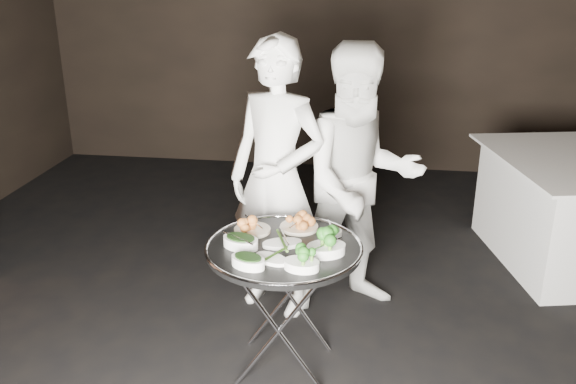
# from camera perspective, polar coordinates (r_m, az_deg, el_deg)

# --- Properties ---
(floor) EXTENTS (6.00, 7.00, 0.05)m
(floor) POSITION_cam_1_polar(r_m,az_deg,el_deg) (3.41, 0.87, -16.53)
(floor) COLOR black
(floor) RESTS_ON ground
(wall_back) EXTENTS (6.00, 0.05, 3.00)m
(wall_back) POSITION_cam_1_polar(r_m,az_deg,el_deg) (6.25, 5.16, 15.72)
(wall_back) COLOR black
(wall_back) RESTS_ON floor
(tray_stand) EXTENTS (0.47, 0.40, 0.70)m
(tray_stand) POSITION_cam_1_polar(r_m,az_deg,el_deg) (3.19, -0.38, -10.39)
(tray_stand) COLOR silver
(tray_stand) RESTS_ON floor
(serving_tray) EXTENTS (0.79, 0.79, 0.04)m
(serving_tray) POSITION_cam_1_polar(r_m,az_deg,el_deg) (3.04, -0.40, -5.29)
(serving_tray) COLOR black
(serving_tray) RESTS_ON tray_stand
(potato_plate_a) EXTENTS (0.20, 0.20, 0.07)m
(potato_plate_a) POSITION_cam_1_polar(r_m,az_deg,el_deg) (3.19, -3.36, -3.22)
(potato_plate_a) COLOR beige
(potato_plate_a) RESTS_ON serving_tray
(potato_plate_b) EXTENTS (0.21, 0.21, 0.07)m
(potato_plate_b) POSITION_cam_1_polar(r_m,az_deg,el_deg) (3.22, 1.05, -2.92)
(potato_plate_b) COLOR beige
(potato_plate_b) RESTS_ON serving_tray
(greens_bowl) EXTENTS (0.11, 0.11, 0.06)m
(greens_bowl) POSITION_cam_1_polar(r_m,az_deg,el_deg) (3.13, 4.10, -3.79)
(greens_bowl) COLOR silver
(greens_bowl) RESTS_ON serving_tray
(asparagus_plate_a) EXTENTS (0.22, 0.17, 0.04)m
(asparagus_plate_a) POSITION_cam_1_polar(r_m,az_deg,el_deg) (3.04, -0.55, -4.72)
(asparagus_plate_a) COLOR silver
(asparagus_plate_a) RESTS_ON serving_tray
(asparagus_plate_b) EXTENTS (0.20, 0.17, 0.04)m
(asparagus_plate_b) POSITION_cam_1_polar(r_m,az_deg,el_deg) (2.89, -1.56, -6.17)
(asparagus_plate_b) COLOR silver
(asparagus_plate_b) RESTS_ON serving_tray
(spinach_bowl_a) EXTENTS (0.22, 0.18, 0.08)m
(spinach_bowl_a) POSITION_cam_1_polar(r_m,az_deg,el_deg) (3.02, -4.45, -4.55)
(spinach_bowl_a) COLOR silver
(spinach_bowl_a) RESTS_ON serving_tray
(spinach_bowl_b) EXTENTS (0.20, 0.17, 0.07)m
(spinach_bowl_b) POSITION_cam_1_polar(r_m,az_deg,el_deg) (2.84, -3.75, -6.37)
(spinach_bowl_b) COLOR silver
(spinach_bowl_b) RESTS_ON serving_tray
(broccoli_bowl_a) EXTENTS (0.23, 0.20, 0.08)m
(broccoli_bowl_a) POSITION_cam_1_polar(r_m,az_deg,el_deg) (2.95, 3.58, -5.19)
(broccoli_bowl_a) COLOR silver
(broccoli_bowl_a) RESTS_ON serving_tray
(broccoli_bowl_b) EXTENTS (0.18, 0.14, 0.07)m
(broccoli_bowl_b) POSITION_cam_1_polar(r_m,az_deg,el_deg) (2.81, 1.28, -6.65)
(broccoli_bowl_b) COLOR silver
(broccoli_bowl_b) RESTS_ON serving_tray
(serving_utensils) EXTENTS (0.59, 0.44, 0.01)m
(serving_utensils) POSITION_cam_1_polar(r_m,az_deg,el_deg) (3.07, 0.10, -3.67)
(serving_utensils) COLOR silver
(serving_utensils) RESTS_ON serving_tray
(waiter_left) EXTENTS (0.72, 0.60, 1.68)m
(waiter_left) POSITION_cam_1_polar(r_m,az_deg,el_deg) (3.59, -1.08, 1.18)
(waiter_left) COLOR white
(waiter_left) RESTS_ON floor
(waiter_right) EXTENTS (0.96, 0.85, 1.64)m
(waiter_right) POSITION_cam_1_polar(r_m,az_deg,el_deg) (3.64, 6.74, 0.97)
(waiter_right) COLOR white
(waiter_right) RESTS_ON floor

